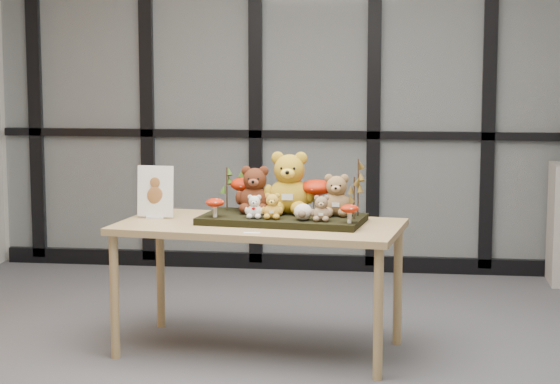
# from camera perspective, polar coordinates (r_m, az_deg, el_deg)

# --- Properties ---
(floor) EXTENTS (5.00, 5.00, 0.00)m
(floor) POSITION_cam_1_polar(r_m,az_deg,el_deg) (5.49, -0.56, -9.76)
(floor) COLOR #57565C
(floor) RESTS_ON ground
(room_shell) EXTENTS (5.00, 5.00, 5.00)m
(room_shell) POSITION_cam_1_polar(r_m,az_deg,el_deg) (5.24, -0.59, 8.05)
(room_shell) COLOR #BCBAB1
(room_shell) RESTS_ON floor
(glass_partition) EXTENTS (4.90, 0.06, 2.78)m
(glass_partition) POSITION_cam_1_polar(r_m,az_deg,el_deg) (7.70, 1.95, 5.98)
(glass_partition) COLOR #2D383F
(glass_partition) RESTS_ON floor
(display_table) EXTENTS (1.64, 0.97, 0.73)m
(display_table) POSITION_cam_1_polar(r_m,az_deg,el_deg) (5.61, -1.17, -2.44)
(display_table) COLOR tan
(display_table) RESTS_ON floor
(diorama_tray) EXTENTS (0.94, 0.56, 0.04)m
(diorama_tray) POSITION_cam_1_polar(r_m,az_deg,el_deg) (5.62, 0.14, -1.54)
(diorama_tray) COLOR black
(diorama_tray) RESTS_ON display_table
(bear_pooh_yellow) EXTENTS (0.32, 0.30, 0.38)m
(bear_pooh_yellow) POSITION_cam_1_polar(r_m,az_deg,el_deg) (5.69, 0.53, 0.71)
(bear_pooh_yellow) COLOR #B78D1D
(bear_pooh_yellow) RESTS_ON diorama_tray
(bear_brown_medium) EXTENTS (0.25, 0.23, 0.29)m
(bear_brown_medium) POSITION_cam_1_polar(r_m,az_deg,el_deg) (5.72, -1.41, 0.29)
(bear_brown_medium) COLOR #4B2010
(bear_brown_medium) RESTS_ON diorama_tray
(bear_tan_back) EXTENTS (0.22, 0.20, 0.25)m
(bear_tan_back) POSITION_cam_1_polar(r_m,az_deg,el_deg) (5.62, 3.20, -0.04)
(bear_tan_back) COLOR olive
(bear_tan_back) RESTS_ON diorama_tray
(bear_small_yellow) EXTENTS (0.13, 0.12, 0.15)m
(bear_small_yellow) POSITION_cam_1_polar(r_m,az_deg,el_deg) (5.51, -0.43, -0.71)
(bear_small_yellow) COLOR gold
(bear_small_yellow) RESTS_ON diorama_tray
(bear_white_bow) EXTENTS (0.12, 0.11, 0.14)m
(bear_white_bow) POSITION_cam_1_polar(r_m,az_deg,el_deg) (5.53, -1.44, -0.75)
(bear_white_bow) COLOR white
(bear_white_bow) RESTS_ON diorama_tray
(bear_beige_small) EXTENTS (0.13, 0.12, 0.15)m
(bear_beige_small) POSITION_cam_1_polar(r_m,az_deg,el_deg) (5.43, 2.35, -0.84)
(bear_beige_small) COLOR #8C6E50
(bear_beige_small) RESTS_ON diorama_tray
(plush_cream_hedgehog) EXTENTS (0.08, 0.08, 0.10)m
(plush_cream_hedgehog) POSITION_cam_1_polar(r_m,az_deg,el_deg) (5.46, 1.30, -1.07)
(plush_cream_hedgehog) COLOR silver
(plush_cream_hedgehog) RESTS_ON diorama_tray
(mushroom_back_left) EXTENTS (0.19, 0.19, 0.21)m
(mushroom_back_left) POSITION_cam_1_polar(r_m,az_deg,el_deg) (5.82, -1.88, 0.02)
(mushroom_back_left) COLOR #9D1905
(mushroom_back_left) RESTS_ON diorama_tray
(mushroom_back_right) EXTENTS (0.19, 0.19, 0.21)m
(mushroom_back_right) POSITION_cam_1_polar(r_m,az_deg,el_deg) (5.69, 2.08, -0.16)
(mushroom_back_right) COLOR #9D1905
(mushroom_back_right) RESTS_ON diorama_tray
(mushroom_front_left) EXTENTS (0.10, 0.10, 0.11)m
(mushroom_front_left) POSITION_cam_1_polar(r_m,az_deg,el_deg) (5.57, -3.68, -0.83)
(mushroom_front_left) COLOR #9D1905
(mushroom_front_left) RESTS_ON diorama_tray
(mushroom_front_right) EXTENTS (0.10, 0.10, 0.11)m
(mushroom_front_right) POSITION_cam_1_polar(r_m,az_deg,el_deg) (5.38, 3.93, -1.17)
(mushroom_front_right) COLOR #9D1905
(mushroom_front_right) RESTS_ON diorama_tray
(sprig_green_far_left) EXTENTS (0.05, 0.05, 0.25)m
(sprig_green_far_left) POSITION_cam_1_polar(r_m,az_deg,el_deg) (5.81, -3.01, 0.19)
(sprig_green_far_left) COLOR #203C0D
(sprig_green_far_left) RESTS_ON diorama_tray
(sprig_green_mid_left) EXTENTS (0.05, 0.05, 0.24)m
(sprig_green_mid_left) POSITION_cam_1_polar(r_m,az_deg,el_deg) (5.83, -1.99, 0.17)
(sprig_green_mid_left) COLOR #203C0D
(sprig_green_mid_left) RESTS_ON diorama_tray
(sprig_dry_far_right) EXTENTS (0.05, 0.05, 0.32)m
(sprig_dry_far_right) POSITION_cam_1_polar(r_m,az_deg,el_deg) (5.60, 4.42, 0.25)
(sprig_dry_far_right) COLOR brown
(sprig_dry_far_right) RESTS_ON diorama_tray
(sprig_dry_mid_right) EXTENTS (0.05, 0.05, 0.23)m
(sprig_dry_mid_right) POSITION_cam_1_polar(r_m,az_deg,el_deg) (5.49, 4.19, -0.34)
(sprig_dry_mid_right) COLOR brown
(sprig_dry_mid_right) RESTS_ON diorama_tray
(sprig_green_centre) EXTENTS (0.05, 0.05, 0.17)m
(sprig_green_centre) POSITION_cam_1_polar(r_m,az_deg,el_deg) (5.78, 0.12, -0.21)
(sprig_green_centre) COLOR #203C0D
(sprig_green_centre) RESTS_ON diorama_tray
(sign_holder) EXTENTS (0.21, 0.07, 0.30)m
(sign_holder) POSITION_cam_1_polar(r_m,az_deg,el_deg) (5.79, -7.03, -0.11)
(sign_holder) COLOR silver
(sign_holder) RESTS_ON display_table
(label_card) EXTENTS (0.09, 0.03, 0.00)m
(label_card) POSITION_cam_1_polar(r_m,az_deg,el_deg) (5.29, -1.60, -2.32)
(label_card) COLOR white
(label_card) RESTS_ON display_table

